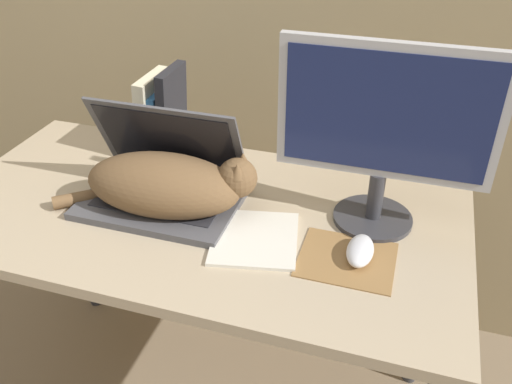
{
  "coord_description": "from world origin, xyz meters",
  "views": [
    {
      "loc": [
        0.45,
        -0.65,
        1.47
      ],
      "look_at": [
        0.15,
        0.29,
        0.83
      ],
      "focal_mm": 38.0,
      "sensor_mm": 36.0,
      "label": 1
    }
  ],
  "objects_px": {
    "cat": "(168,184)",
    "external_monitor": "(385,129)",
    "notepad": "(255,238)",
    "laptop": "(164,184)",
    "book_row": "(162,116)",
    "computer_mouse": "(360,251)"
  },
  "relations": [
    {
      "from": "laptop",
      "to": "computer_mouse",
      "type": "height_order",
      "value": "laptop"
    },
    {
      "from": "cat",
      "to": "external_monitor",
      "type": "xyz_separation_m",
      "value": [
        0.47,
        0.1,
        0.16
      ]
    },
    {
      "from": "cat",
      "to": "notepad",
      "type": "bearing_deg",
      "value": -12.25
    },
    {
      "from": "cat",
      "to": "book_row",
      "type": "height_order",
      "value": "book_row"
    },
    {
      "from": "external_monitor",
      "to": "computer_mouse",
      "type": "relative_size",
      "value": 4.27
    },
    {
      "from": "notepad",
      "to": "external_monitor",
      "type": "bearing_deg",
      "value": 32.6
    },
    {
      "from": "external_monitor",
      "to": "computer_mouse",
      "type": "xyz_separation_m",
      "value": [
        -0.01,
        -0.15,
        -0.22
      ]
    },
    {
      "from": "book_row",
      "to": "cat",
      "type": "bearing_deg",
      "value": -62.19
    },
    {
      "from": "cat",
      "to": "book_row",
      "type": "bearing_deg",
      "value": 117.81
    },
    {
      "from": "cat",
      "to": "notepad",
      "type": "xyz_separation_m",
      "value": [
        0.23,
        -0.05,
        -0.07
      ]
    },
    {
      "from": "cat",
      "to": "book_row",
      "type": "distance_m",
      "value": 0.3
    },
    {
      "from": "laptop",
      "to": "notepad",
      "type": "distance_m",
      "value": 0.28
    },
    {
      "from": "laptop",
      "to": "cat",
      "type": "bearing_deg",
      "value": -49.32
    },
    {
      "from": "external_monitor",
      "to": "notepad",
      "type": "relative_size",
      "value": 1.97
    },
    {
      "from": "external_monitor",
      "to": "cat",
      "type": "bearing_deg",
      "value": -167.45
    },
    {
      "from": "cat",
      "to": "computer_mouse",
      "type": "relative_size",
      "value": 4.46
    },
    {
      "from": "cat",
      "to": "notepad",
      "type": "distance_m",
      "value": 0.24
    },
    {
      "from": "cat",
      "to": "external_monitor",
      "type": "distance_m",
      "value": 0.5
    },
    {
      "from": "cat",
      "to": "notepad",
      "type": "relative_size",
      "value": 2.05
    },
    {
      "from": "laptop",
      "to": "external_monitor",
      "type": "relative_size",
      "value": 0.81
    },
    {
      "from": "external_monitor",
      "to": "book_row",
      "type": "bearing_deg",
      "value": 165.27
    },
    {
      "from": "laptop",
      "to": "notepad",
      "type": "xyz_separation_m",
      "value": [
        0.26,
        -0.09,
        -0.04
      ]
    }
  ]
}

